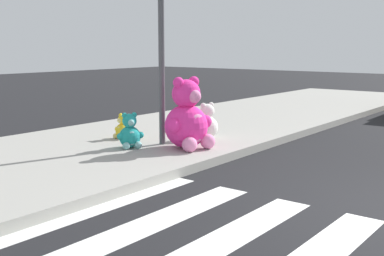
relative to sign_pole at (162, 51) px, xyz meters
name	(u,v)px	position (x,y,z in m)	size (l,w,h in m)	color
sidewalk	(92,151)	(-1.00, 0.80, -1.77)	(28.00, 4.40, 0.15)	#9E9B93
sign_pole	(162,51)	(0.00, 0.00, 0.00)	(0.56, 0.11, 3.20)	#4C4C51
plush_pink_large	(188,120)	(0.01, -0.59, -1.19)	(0.96, 0.88, 1.26)	#F22D93
plush_yellow	(122,128)	(-0.05, 0.99, -1.50)	(0.33, 0.37, 0.49)	yellow
plush_teal	(130,134)	(-0.60, 0.23, -1.45)	(0.44, 0.45, 0.63)	teal
plush_white	(206,124)	(0.99, -0.28, -1.42)	(0.53, 0.50, 0.70)	white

